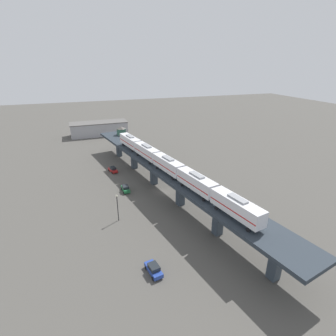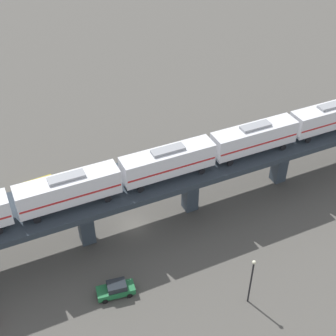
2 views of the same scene
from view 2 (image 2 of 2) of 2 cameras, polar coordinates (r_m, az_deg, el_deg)
ground_plane at (r=64.30m, az=-4.16°, el=-6.98°), size 400.00×400.00×0.00m
elevated_viaduct at (r=59.76m, az=-4.29°, el=-2.30°), size 26.97×91.78×7.92m
subway_train at (r=57.72m, az=0.00°, el=0.81°), size 15.46×61.66×4.45m
street_car_green at (r=56.22m, az=-6.36°, el=-14.47°), size 2.13×4.49×1.89m
delivery_truck at (r=69.27m, az=-15.00°, el=-2.58°), size 4.06×7.54×3.20m
street_lamp at (r=53.61m, az=10.13°, el=-13.08°), size 0.44×0.44×6.94m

